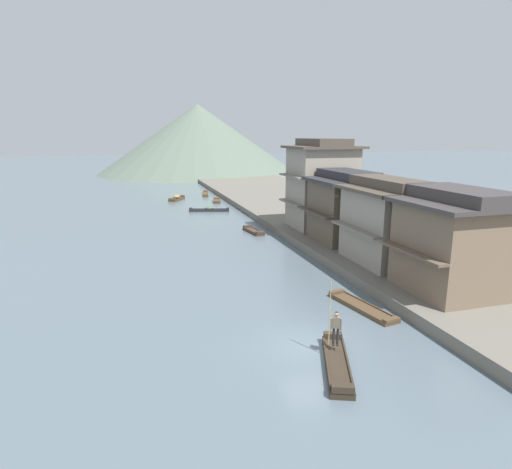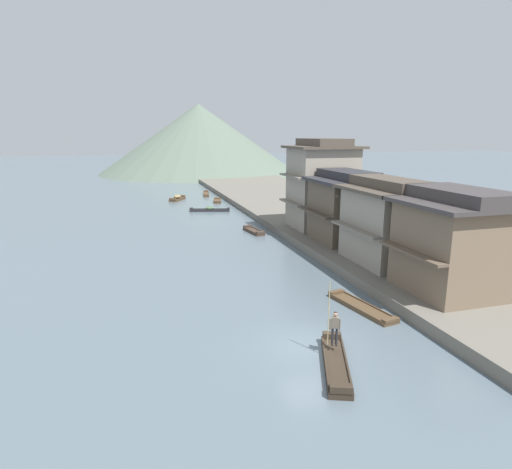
{
  "view_description": "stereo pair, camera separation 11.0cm",
  "coord_description": "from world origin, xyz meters",
  "px_view_note": "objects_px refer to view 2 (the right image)",
  "views": [
    {
      "loc": [
        -7.88,
        -17.43,
        9.92
      ],
      "look_at": [
        2.28,
        16.72,
        1.59
      ],
      "focal_mm": 30.33,
      "sensor_mm": 36.0,
      "label": 1
    },
    {
      "loc": [
        -7.78,
        -17.46,
        9.92
      ],
      "look_at": [
        2.28,
        16.72,
        1.59
      ],
      "focal_mm": 30.33,
      "sensor_mm": 36.0,
      "label": 2
    }
  ],
  "objects_px": {
    "house_waterfront_narrow": "(322,184)",
    "house_waterfront_nearest": "(457,242)",
    "boat_midriver_drifting": "(254,231)",
    "boat_midriver_upstream": "(206,194)",
    "boat_moored_nearest": "(217,201)",
    "house_waterfront_tall": "(346,207)",
    "boat_moored_third": "(177,198)",
    "house_waterfront_second": "(386,222)",
    "boat_foreground_poled": "(336,364)",
    "boat_moored_second": "(210,210)",
    "boat_moored_far": "(361,307)",
    "boatman_person": "(334,324)"
  },
  "relations": [
    {
      "from": "boat_moored_third",
      "to": "house_waterfront_second",
      "type": "bearing_deg",
      "value": -74.79
    },
    {
      "from": "boat_foreground_poled",
      "to": "boatman_person",
      "type": "distance_m",
      "value": 1.72
    },
    {
      "from": "boat_moored_second",
      "to": "boat_moored_third",
      "type": "relative_size",
      "value": 1.4
    },
    {
      "from": "boat_moored_nearest",
      "to": "house_waterfront_nearest",
      "type": "xyz_separation_m",
      "value": [
        5.76,
        -42.59,
        3.58
      ]
    },
    {
      "from": "boatman_person",
      "to": "boat_moored_far",
      "type": "relative_size",
      "value": 0.59
    },
    {
      "from": "boat_moored_nearest",
      "to": "boat_midriver_drifting",
      "type": "xyz_separation_m",
      "value": [
        -0.47,
        -21.22,
        0.01
      ]
    },
    {
      "from": "house_waterfront_narrow",
      "to": "house_waterfront_nearest",
      "type": "bearing_deg",
      "value": -90.37
    },
    {
      "from": "boat_moored_second",
      "to": "house_waterfront_tall",
      "type": "distance_m",
      "value": 23.52
    },
    {
      "from": "boat_midriver_drifting",
      "to": "boat_midriver_upstream",
      "type": "distance_m",
      "value": 29.03
    },
    {
      "from": "boat_foreground_poled",
      "to": "boatman_person",
      "type": "height_order",
      "value": "boatman_person"
    },
    {
      "from": "boat_moored_nearest",
      "to": "house_waterfront_tall",
      "type": "xyz_separation_m",
      "value": [
        5.52,
        -29.41,
        3.58
      ]
    },
    {
      "from": "boatman_person",
      "to": "boat_moored_nearest",
      "type": "distance_m",
      "value": 46.74
    },
    {
      "from": "boat_midriver_drifting",
      "to": "boat_foreground_poled",
      "type": "bearing_deg",
      "value": -98.41
    },
    {
      "from": "boatman_person",
      "to": "boat_midriver_upstream",
      "type": "relative_size",
      "value": 0.56
    },
    {
      "from": "boatman_person",
      "to": "boat_foreground_poled",
      "type": "bearing_deg",
      "value": -110.3
    },
    {
      "from": "boatman_person",
      "to": "boat_midriver_upstream",
      "type": "xyz_separation_m",
      "value": [
        3.69,
        54.35,
        -1.42
      ]
    },
    {
      "from": "house_waterfront_second",
      "to": "boat_moored_far",
      "type": "bearing_deg",
      "value": -131.3
    },
    {
      "from": "boat_moored_nearest",
      "to": "boat_foreground_poled",
      "type": "bearing_deg",
      "value": -95.24
    },
    {
      "from": "boatman_person",
      "to": "house_waterfront_narrow",
      "type": "bearing_deg",
      "value": 66.7
    },
    {
      "from": "boat_moored_far",
      "to": "house_waterfront_second",
      "type": "height_order",
      "value": "house_waterfront_second"
    },
    {
      "from": "house_waterfront_nearest",
      "to": "house_waterfront_tall",
      "type": "distance_m",
      "value": 13.18
    },
    {
      "from": "boat_moored_third",
      "to": "house_waterfront_second",
      "type": "distance_m",
      "value": 41.04
    },
    {
      "from": "house_waterfront_second",
      "to": "house_waterfront_narrow",
      "type": "xyz_separation_m",
      "value": [
        0.67,
        12.54,
        1.3
      ]
    },
    {
      "from": "house_waterfront_narrow",
      "to": "boat_moored_third",
      "type": "bearing_deg",
      "value": 112.95
    },
    {
      "from": "boat_moored_second",
      "to": "boat_moored_far",
      "type": "height_order",
      "value": "boat_moored_second"
    },
    {
      "from": "boatman_person",
      "to": "house_waterfront_nearest",
      "type": "relative_size",
      "value": 0.46
    },
    {
      "from": "boat_moored_nearest",
      "to": "boat_midriver_drifting",
      "type": "distance_m",
      "value": 21.22
    },
    {
      "from": "boat_foreground_poled",
      "to": "house_waterfront_narrow",
      "type": "bearing_deg",
      "value": 66.81
    },
    {
      "from": "boat_moored_third",
      "to": "house_waterfront_narrow",
      "type": "distance_m",
      "value": 29.61
    },
    {
      "from": "boatman_person",
      "to": "house_waterfront_nearest",
      "type": "bearing_deg",
      "value": 22.06
    },
    {
      "from": "boat_moored_nearest",
      "to": "house_waterfront_nearest",
      "type": "relative_size",
      "value": 0.55
    },
    {
      "from": "boat_midriver_upstream",
      "to": "boat_midriver_drifting",
      "type": "bearing_deg",
      "value": -90.32
    },
    {
      "from": "boat_moored_nearest",
      "to": "boat_moored_far",
      "type": "height_order",
      "value": "boat_moored_nearest"
    },
    {
      "from": "boat_moored_second",
      "to": "house_waterfront_narrow",
      "type": "height_order",
      "value": "house_waterfront_narrow"
    },
    {
      "from": "boat_moored_second",
      "to": "boat_midriver_drifting",
      "type": "distance_m",
      "value": 13.78
    },
    {
      "from": "house_waterfront_tall",
      "to": "boat_midriver_upstream",
      "type": "bearing_deg",
      "value": 98.91
    },
    {
      "from": "boat_moored_nearest",
      "to": "house_waterfront_tall",
      "type": "bearing_deg",
      "value": -79.37
    },
    {
      "from": "boat_moored_third",
      "to": "boat_moored_far",
      "type": "distance_m",
      "value": 45.73
    },
    {
      "from": "boat_moored_nearest",
      "to": "house_waterfront_second",
      "type": "distance_m",
      "value": 36.67
    },
    {
      "from": "boatman_person",
      "to": "house_waterfront_narrow",
      "type": "xyz_separation_m",
      "value": [
        9.89,
        22.96,
        3.46
      ]
    },
    {
      "from": "boat_foreground_poled",
      "to": "boat_moored_far",
      "type": "distance_m",
      "value": 6.98
    },
    {
      "from": "house_waterfront_narrow",
      "to": "boat_moored_nearest",
      "type": "bearing_deg",
      "value": 104.01
    },
    {
      "from": "boatman_person",
      "to": "house_waterfront_second",
      "type": "distance_m",
      "value": 14.08
    },
    {
      "from": "boat_foreground_poled",
      "to": "boat_midriver_upstream",
      "type": "height_order",
      "value": "boat_foreground_poled"
    },
    {
      "from": "house_waterfront_second",
      "to": "house_waterfront_nearest",
      "type": "bearing_deg",
      "value": -85.15
    },
    {
      "from": "boat_moored_nearest",
      "to": "house_waterfront_narrow",
      "type": "distance_m",
      "value": 24.79
    },
    {
      "from": "boat_moored_nearest",
      "to": "boat_midriver_upstream",
      "type": "height_order",
      "value": "boat_midriver_upstream"
    },
    {
      "from": "boat_moored_second",
      "to": "house_waterfront_narrow",
      "type": "distance_m",
      "value": 18.7
    },
    {
      "from": "boatman_person",
      "to": "boat_midriver_drifting",
      "type": "distance_m",
      "value": 25.61
    },
    {
      "from": "boat_foreground_poled",
      "to": "house_waterfront_narrow",
      "type": "relative_size",
      "value": 0.55
    }
  ]
}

